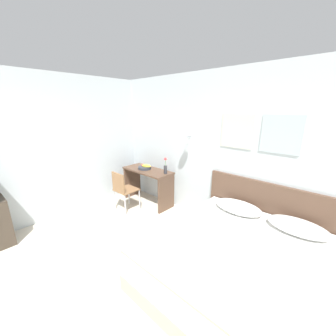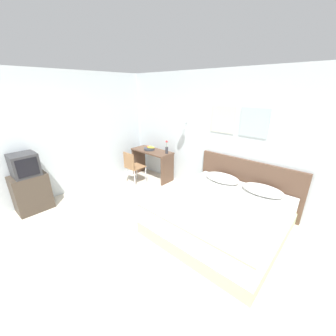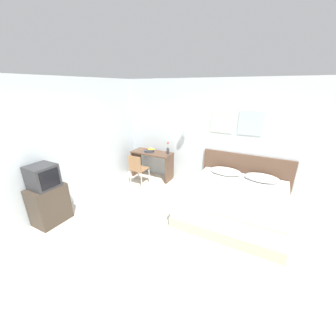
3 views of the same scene
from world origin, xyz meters
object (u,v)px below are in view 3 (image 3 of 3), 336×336
headboard (245,174)px  flower_vase (168,150)px  pillow_left (226,171)px  television (42,177)px  throw_blanket (229,205)px  pillow_right (262,178)px  desk (152,160)px  desk_chair (137,168)px  bed (234,203)px  tv_stand (49,204)px  fruit_bowl (149,150)px  folded_towel_near_foot (230,199)px

headboard → flower_vase: 2.04m
pillow_left → television: television is taller
throw_blanket → flower_vase: (-1.99, 1.43, 0.35)m
pillow_left → television: (-2.67, -2.69, 0.36)m
headboard → flower_vase: bearing=-173.8°
television → pillow_left: bearing=45.2°
pillow_right → throw_blanket: size_ratio=0.38×
headboard → pillow_left: (-0.40, -0.29, 0.10)m
pillow_left → pillow_right: size_ratio=1.00×
desk → desk_chair: (-0.07, -0.61, -0.03)m
bed → tv_stand: tv_stand is taller
desk → flower_vase: flower_vase is taller
headboard → pillow_right: (0.40, -0.29, 0.10)m
throw_blanket → television: bearing=-156.4°
tv_stand → fruit_bowl: bearing=78.8°
desk → tv_stand: size_ratio=1.54×
headboard → pillow_left: size_ratio=2.87×
bed → pillow_right: 0.92m
pillow_right → desk: size_ratio=0.62×
fruit_bowl → flower_vase: (0.55, 0.07, 0.08)m
pillow_left → folded_towel_near_foot: size_ratio=2.25×
headboard → desk: bearing=-173.6°
folded_towel_near_foot → desk: bearing=153.4°
desk_chair → fruit_bowl: fruit_bowl is taller
bed → folded_towel_near_foot: folded_towel_near_foot is taller
headboard → bed: bearing=-90.0°
flower_vase → throw_blanket: bearing=-35.7°
headboard → desk_chair: bearing=-160.7°
pillow_left → fruit_bowl: bearing=179.9°
headboard → throw_blanket: headboard is taller
throw_blanket → folded_towel_near_foot: 0.15m
throw_blanket → fruit_bowl: fruit_bowl is taller
folded_towel_near_foot → flower_vase: bearing=146.9°
pillow_right → flower_vase: size_ratio=2.15×
headboard → television: bearing=-135.8°
pillow_left → fruit_bowl: size_ratio=2.35×
pillow_left → television: size_ratio=1.63×
television → pillow_right: bearing=37.8°
folded_towel_near_foot → flower_vase: size_ratio=0.95×
folded_towel_near_foot → tv_stand: size_ratio=0.43×
bed → tv_stand: size_ratio=2.75×
pillow_left → bed: bearing=-62.4°
fruit_bowl → pillow_left: bearing=-0.1°
folded_towel_near_foot → flower_vase: 2.37m
pillow_right → television: television is taller
headboard → pillow_right: bearing=-36.3°
desk_chair → tv_stand: size_ratio=1.12×
bed → television: (-3.06, -1.93, 0.70)m
bed → pillow_right: size_ratio=2.86×
bed → flower_vase: 2.24m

